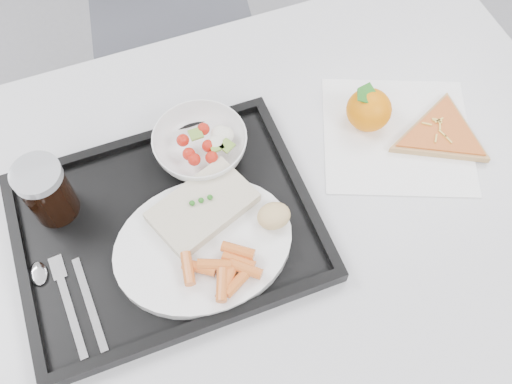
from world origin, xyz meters
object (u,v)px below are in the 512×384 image
(tray, at_px, (167,228))
(tangerine, at_px, (369,110))
(dinner_plate, at_px, (204,245))
(salad_bowl, at_px, (200,145))
(pizza_slice, at_px, (442,134))
(cola_glass, at_px, (46,191))
(table, at_px, (248,229))

(tray, relative_size, tangerine, 4.80)
(tray, xyz_separation_m, dinner_plate, (0.04, -0.05, 0.02))
(tray, bearing_deg, salad_bowl, 49.53)
(salad_bowl, bearing_deg, tangerine, -6.00)
(salad_bowl, relative_size, tangerine, 1.62)
(pizza_slice, bearing_deg, cola_glass, 172.24)
(table, relative_size, tray, 2.67)
(tray, distance_m, pizza_slice, 0.49)
(table, relative_size, salad_bowl, 7.89)
(tray, height_order, pizza_slice, tray)
(table, xyz_separation_m, pizza_slice, (0.36, 0.01, 0.08))
(dinner_plate, bearing_deg, table, 27.04)
(table, distance_m, salad_bowl, 0.16)
(tray, height_order, cola_glass, cola_glass)
(table, xyz_separation_m, tray, (-0.13, 0.01, 0.08))
(salad_bowl, xyz_separation_m, pizza_slice, (0.39, -0.10, -0.03))
(salad_bowl, bearing_deg, table, -73.10)
(pizza_slice, bearing_deg, tray, -179.56)
(dinner_plate, xyz_separation_m, cola_glass, (-0.19, 0.15, 0.05))
(salad_bowl, distance_m, tangerine, 0.29)
(tray, distance_m, dinner_plate, 0.07)
(tray, xyz_separation_m, salad_bowl, (0.09, 0.11, 0.03))
(tangerine, bearing_deg, pizza_slice, -35.25)
(table, bearing_deg, dinner_plate, -152.96)
(tray, bearing_deg, pizza_slice, 0.44)
(pizza_slice, bearing_deg, dinner_plate, -172.50)
(dinner_plate, height_order, pizza_slice, dinner_plate)
(tangerine, bearing_deg, cola_glass, 178.66)
(dinner_plate, relative_size, salad_bowl, 1.78)
(table, distance_m, pizza_slice, 0.37)
(salad_bowl, xyz_separation_m, tangerine, (0.29, -0.03, -0.00))
(cola_glass, bearing_deg, dinner_plate, -36.96)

